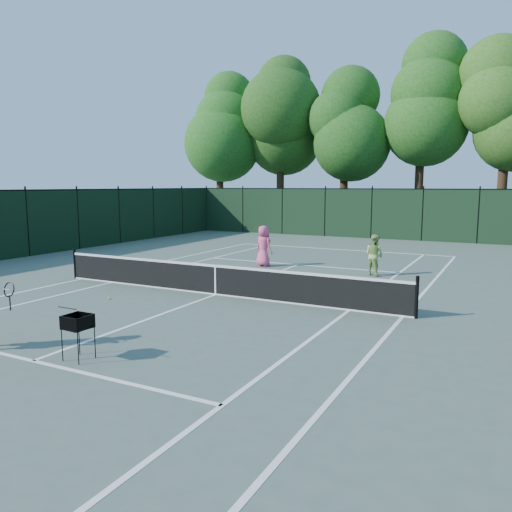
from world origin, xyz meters
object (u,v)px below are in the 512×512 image
at_px(ball_hopper, 78,322).
at_px(loose_ball_near_cart, 77,322).
at_px(player_pink, 264,246).
at_px(player_green, 374,255).
at_px(loose_ball_midcourt, 109,298).

xyz_separation_m(ball_hopper, loose_ball_near_cart, (-1.97, 1.78, -0.69)).
bearing_deg(loose_ball_near_cart, player_pink, 89.00).
bearing_deg(player_green, loose_ball_near_cart, 90.94).
relative_size(player_pink, loose_ball_midcourt, 24.17).
bearing_deg(ball_hopper, player_green, 82.11).
height_order(player_pink, loose_ball_near_cart, player_pink).
bearing_deg(loose_ball_midcourt, player_pink, 80.07).
relative_size(player_green, loose_ball_midcourt, 21.96).
bearing_deg(player_pink, ball_hopper, 119.63).
distance_m(player_green, ball_hopper, 11.69).
bearing_deg(loose_ball_near_cart, loose_ball_midcourt, 116.54).
distance_m(ball_hopper, loose_ball_midcourt, 5.11).
height_order(player_green, ball_hopper, player_green).
bearing_deg(player_green, loose_ball_midcourt, 78.71).
xyz_separation_m(player_green, ball_hopper, (-2.67, -11.38, -0.03)).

